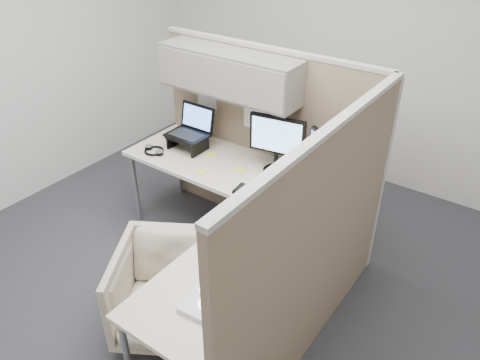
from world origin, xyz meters
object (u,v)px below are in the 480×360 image
Objects in this scene: desk at (233,208)px; office_chair at (170,287)px; monitor_left at (277,140)px; keyboard at (262,196)px.

desk is 0.70m from office_chair.
monitor_left reaches higher than desk.
keyboard reaches higher than office_chair.
monitor_left reaches higher than keyboard.
keyboard reaches higher than desk.
keyboard is at bearing 45.06° from office_chair.
monitor_left reaches higher than office_chair.
monitor_left is at bearing 54.84° from office_chair.
desk is 2.79× the size of office_chair.
office_chair is 0.91m from keyboard.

